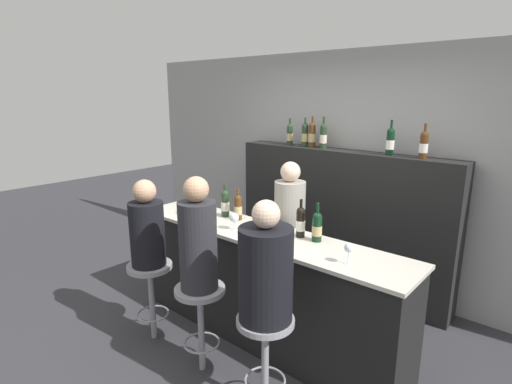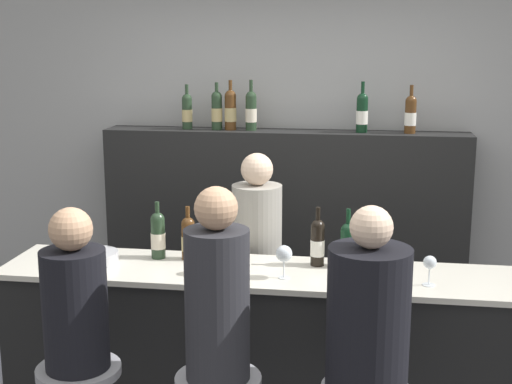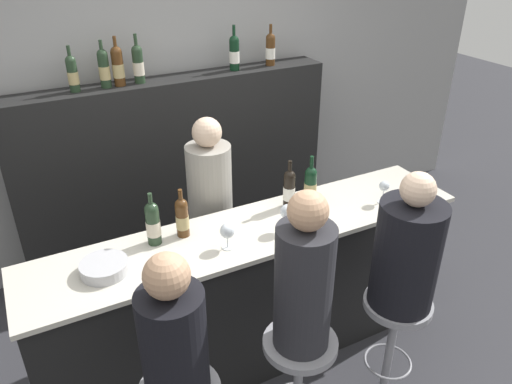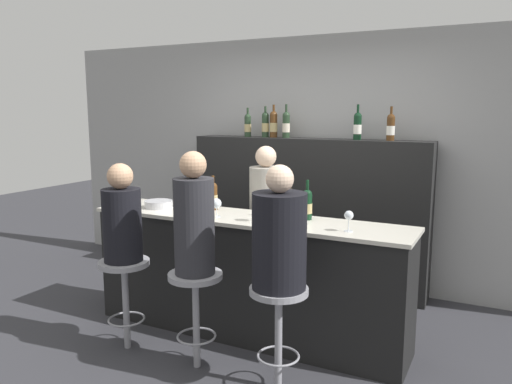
{
  "view_description": "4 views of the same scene",
  "coord_description": "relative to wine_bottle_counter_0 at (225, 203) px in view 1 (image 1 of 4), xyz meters",
  "views": [
    {
      "loc": [
        2.06,
        -2.19,
        2.14
      ],
      "look_at": [
        0.02,
        0.17,
        1.37
      ],
      "focal_mm": 28.0,
      "sensor_mm": 36.0,
      "label": 1
    },
    {
      "loc": [
        0.54,
        -3.23,
        2.17
      ],
      "look_at": [
        0.01,
        0.21,
        1.42
      ],
      "focal_mm": 50.0,
      "sensor_mm": 36.0,
      "label": 2
    },
    {
      "loc": [
        -1.13,
        -1.93,
        2.58
      ],
      "look_at": [
        -0.0,
        0.22,
        1.26
      ],
      "focal_mm": 35.0,
      "sensor_mm": 36.0,
      "label": 3
    },
    {
      "loc": [
        1.84,
        -3.2,
        1.85
      ],
      "look_at": [
        0.05,
        0.33,
        1.19
      ],
      "focal_mm": 35.0,
      "sensor_mm": 36.0,
      "label": 4
    }
  ],
  "objects": [
    {
      "name": "guest_seated_right",
      "position": [
        1.14,
        -0.77,
        -0.08
      ],
      "size": [
        0.35,
        0.35,
        0.8
      ],
      "color": "black",
      "rests_on": "bar_stool_right"
    },
    {
      "name": "wine_bottle_backbar_5",
      "position": [
        1.39,
        1.2,
        0.56
      ],
      "size": [
        0.08,
        0.08,
        0.32
      ],
      "color": "#4C2D14",
      "rests_on": "back_bar_cabinet"
    },
    {
      "name": "bar_counter",
      "position": [
        0.56,
        -0.13,
        -0.63
      ],
      "size": [
        2.67,
        0.55,
        0.99
      ],
      "color": "black",
      "rests_on": "ground_plane"
    },
    {
      "name": "metal_bowl",
      "position": [
        -0.31,
        -0.14,
        -0.1
      ],
      "size": [
        0.25,
        0.25,
        0.06
      ],
      "color": "#B7B7BC",
      "rests_on": "bar_counter"
    },
    {
      "name": "wine_glass_2",
      "position": [
        1.43,
        -0.23,
        -0.02
      ],
      "size": [
        0.07,
        0.07,
        0.15
      ],
      "color": "silver",
      "rests_on": "bar_counter"
    },
    {
      "name": "wine_bottle_backbar_4",
      "position": [
        1.08,
        1.2,
        0.56
      ],
      "size": [
        0.08,
        0.08,
        0.34
      ],
      "color": "black",
      "rests_on": "back_bar_cabinet"
    },
    {
      "name": "bar_stool_right",
      "position": [
        1.14,
        -0.77,
        -0.57
      ],
      "size": [
        0.39,
        0.39,
        0.71
      ],
      "color": "gray",
      "rests_on": "ground_plane"
    },
    {
      "name": "wine_glass_0",
      "position": [
        0.34,
        -0.23,
        -0.03
      ],
      "size": [
        0.08,
        0.08,
        0.15
      ],
      "color": "silver",
      "rests_on": "bar_counter"
    },
    {
      "name": "wine_bottle_backbar_3",
      "position": [
        0.32,
        1.2,
        0.57
      ],
      "size": [
        0.08,
        0.08,
        0.34
      ],
      "color": "#233823",
      "rests_on": "back_bar_cabinet"
    },
    {
      "name": "wine_bottle_backbar_1",
      "position": [
        0.08,
        1.2,
        0.56
      ],
      "size": [
        0.08,
        0.08,
        0.32
      ],
      "color": "#233823",
      "rests_on": "back_bar_cabinet"
    },
    {
      "name": "guest_seated_left",
      "position": [
        -0.16,
        -0.77,
        -0.09
      ],
      "size": [
        0.29,
        0.29,
        0.75
      ],
      "color": "black",
      "rests_on": "bar_stool_left"
    },
    {
      "name": "ground_plane",
      "position": [
        0.56,
        -0.38,
        -1.13
      ],
      "size": [
        16.0,
        16.0,
        0.0
      ],
      "primitive_type": "plane",
      "color": "#333338"
    },
    {
      "name": "wine_glass_1",
      "position": [
        0.72,
        -0.23,
        -0.01
      ],
      "size": [
        0.08,
        0.08,
        0.17
      ],
      "color": "silver",
      "rests_on": "bar_counter"
    },
    {
      "name": "wine_bottle_counter_3",
      "position": [
        1.03,
        0.0,
        -0.01
      ],
      "size": [
        0.08,
        0.08,
        0.31
      ],
      "color": "black",
      "rests_on": "bar_counter"
    },
    {
      "name": "wine_bottle_counter_0",
      "position": [
        0.0,
        0.0,
        0.0
      ],
      "size": [
        0.08,
        0.08,
        0.32
      ],
      "color": "#233823",
      "rests_on": "bar_counter"
    },
    {
      "name": "wine_bottle_counter_1",
      "position": [
        0.17,
        0.0,
        -0.01
      ],
      "size": [
        0.07,
        0.07,
        0.3
      ],
      "color": "#4C2D14",
      "rests_on": "bar_counter"
    },
    {
      "name": "back_bar_cabinet",
      "position": [
        0.56,
        1.2,
        -0.35
      ],
      "size": [
        2.5,
        0.28,
        1.56
      ],
      "color": "black",
      "rests_on": "ground_plane"
    },
    {
      "name": "bar_stool_middle",
      "position": [
        0.49,
        -0.77,
        -0.57
      ],
      "size": [
        0.39,
        0.39,
        0.71
      ],
      "color": "gray",
      "rests_on": "ground_plane"
    },
    {
      "name": "guest_seated_middle",
      "position": [
        0.49,
        -0.77,
        -0.04
      ],
      "size": [
        0.28,
        0.28,
        0.86
      ],
      "color": "#28282D",
      "rests_on": "bar_stool_middle"
    },
    {
      "name": "wine_bottle_backbar_2",
      "position": [
        0.18,
        1.2,
        0.57
      ],
      "size": [
        0.08,
        0.08,
        0.34
      ],
      "color": "#4C2D14",
      "rests_on": "back_bar_cabinet"
    },
    {
      "name": "bar_stool_left",
      "position": [
        -0.16,
        -0.77,
        -0.57
      ],
      "size": [
        0.39,
        0.39,
        0.71
      ],
      "color": "gray",
      "rests_on": "ground_plane"
    },
    {
      "name": "bartender",
      "position": [
        0.49,
        0.37,
        -0.41
      ],
      "size": [
        0.29,
        0.29,
        1.53
      ],
      "color": "gray",
      "rests_on": "ground_plane"
    },
    {
      "name": "wall_back",
      "position": [
        0.56,
        1.42,
        0.17
      ],
      "size": [
        6.4,
        0.05,
        2.6
      ],
      "color": "#9E9E9E",
      "rests_on": "ground_plane"
    },
    {
      "name": "wine_bottle_backbar_0",
      "position": [
        -0.13,
        1.2,
        0.56
      ],
      "size": [
        0.07,
        0.07,
        0.31
      ],
      "color": "#233823",
      "rests_on": "back_bar_cabinet"
    },
    {
      "name": "wine_bottle_counter_2",
      "position": [
        0.87,
        -0.0,
        -0.0
      ],
      "size": [
        0.07,
        0.07,
        0.32
      ],
      "color": "black",
      "rests_on": "bar_counter"
    }
  ]
}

